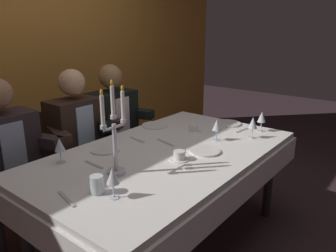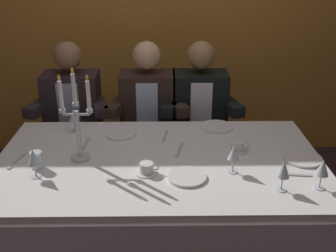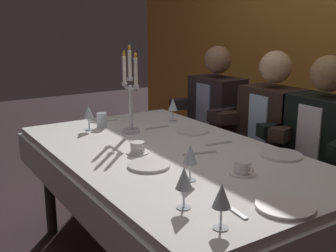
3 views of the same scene
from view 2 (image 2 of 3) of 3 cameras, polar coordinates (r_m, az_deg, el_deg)
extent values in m
cube|color=#CB8232|center=(3.77, -1.20, 15.95)|extent=(6.00, 0.12, 2.70)
cube|color=silver|center=(2.37, -1.30, -5.06)|extent=(1.90, 1.10, 0.04)
cube|color=silver|center=(2.43, -1.27, -7.33)|extent=(1.94, 1.14, 0.18)
cylinder|color=#272524|center=(3.05, -17.06, -7.13)|extent=(0.07, 0.07, 0.70)
cylinder|color=#272524|center=(3.04, 14.80, -6.98)|extent=(0.07, 0.07, 0.70)
cylinder|color=silver|center=(2.41, -12.20, -4.33)|extent=(0.11, 0.11, 0.02)
cylinder|color=silver|center=(2.35, -12.51, -1.10)|extent=(0.02, 0.02, 0.28)
cylinder|color=silver|center=(2.28, -12.91, 3.01)|extent=(0.04, 0.04, 0.02)
cylinder|color=white|center=(2.25, -13.12, 5.18)|extent=(0.02, 0.02, 0.16)
ellipsoid|color=yellow|center=(2.22, -13.35, 7.58)|extent=(0.02, 0.02, 0.03)
cylinder|color=silver|center=(2.29, -11.86, 1.63)|extent=(0.07, 0.01, 0.01)
cylinder|color=silver|center=(2.28, -10.97, 2.10)|extent=(0.04, 0.04, 0.02)
cylinder|color=white|center=(2.25, -11.15, 4.26)|extent=(0.02, 0.02, 0.16)
ellipsoid|color=yellow|center=(2.22, -11.35, 6.65)|extent=(0.02, 0.02, 0.03)
cylinder|color=silver|center=(2.31, -13.68, 1.60)|extent=(0.08, 0.01, 0.01)
cylinder|color=silver|center=(2.31, -14.64, 2.05)|extent=(0.04, 0.04, 0.02)
cylinder|color=white|center=(2.28, -14.87, 4.18)|extent=(0.02, 0.02, 0.16)
ellipsoid|color=yellow|center=(2.25, -15.13, 6.54)|extent=(0.02, 0.02, 0.03)
cylinder|color=white|center=(2.68, -6.65, -1.09)|extent=(0.20, 0.20, 0.01)
cylinder|color=white|center=(2.18, 2.68, -7.18)|extent=(0.21, 0.21, 0.01)
cylinder|color=white|center=(2.48, 18.39, -4.33)|extent=(0.23, 0.23, 0.01)
cylinder|color=white|center=(2.78, 6.87, -0.09)|extent=(0.22, 0.22, 0.01)
cylinder|color=silver|center=(2.16, 15.63, -8.63)|extent=(0.06, 0.06, 0.00)
cylinder|color=silver|center=(2.13, 15.75, -7.73)|extent=(0.01, 0.01, 0.07)
cone|color=silver|center=(2.10, 15.99, -5.86)|extent=(0.07, 0.07, 0.08)
cylinder|color=#E0D172|center=(2.11, 15.91, -6.44)|extent=(0.04, 0.04, 0.03)
cylinder|color=silver|center=(2.78, -12.92, -0.71)|extent=(0.06, 0.06, 0.00)
cylinder|color=silver|center=(2.76, -12.99, 0.04)|extent=(0.01, 0.01, 0.07)
cone|color=silver|center=(2.73, -13.14, 1.58)|extent=(0.07, 0.07, 0.08)
cylinder|color=#E0D172|center=(2.74, -13.10, 1.10)|extent=(0.04, 0.04, 0.03)
cylinder|color=silver|center=(2.26, 9.07, -6.35)|extent=(0.06, 0.06, 0.00)
cylinder|color=silver|center=(2.24, 9.14, -5.47)|extent=(0.01, 0.01, 0.07)
cone|color=silver|center=(2.20, 9.27, -3.66)|extent=(0.07, 0.07, 0.08)
cylinder|color=silver|center=(2.30, -18.07, -6.77)|extent=(0.06, 0.06, 0.00)
cylinder|color=silver|center=(2.28, -18.20, -5.92)|extent=(0.01, 0.01, 0.07)
cone|color=silver|center=(2.24, -18.45, -4.14)|extent=(0.07, 0.07, 0.08)
cylinder|color=#E0D172|center=(2.25, -18.37, -4.69)|extent=(0.04, 0.04, 0.03)
cylinder|color=silver|center=(2.23, 20.52, -8.15)|extent=(0.06, 0.06, 0.00)
cylinder|color=silver|center=(2.21, 20.66, -7.28)|extent=(0.01, 0.01, 0.07)
cone|color=silver|center=(2.17, 20.97, -5.46)|extent=(0.07, 0.07, 0.08)
cylinder|color=maroon|center=(2.18, 20.87, -6.03)|extent=(0.04, 0.04, 0.03)
cylinder|color=silver|center=(2.37, -18.04, -4.57)|extent=(0.07, 0.07, 0.10)
cylinder|color=white|center=(2.49, 9.74, -3.40)|extent=(0.12, 0.12, 0.01)
cylinder|color=white|center=(2.47, 9.78, -2.77)|extent=(0.08, 0.08, 0.05)
torus|color=white|center=(2.48, 10.92, -2.69)|extent=(0.04, 0.01, 0.04)
cylinder|color=white|center=(2.22, -3.03, -6.56)|extent=(0.12, 0.12, 0.01)
cylinder|color=white|center=(2.21, -3.05, -5.88)|extent=(0.08, 0.08, 0.05)
torus|color=white|center=(2.21, -1.75, -5.81)|extent=(0.04, 0.01, 0.04)
cube|color=#B7B7BC|center=(2.64, -0.38, -1.35)|extent=(0.04, 0.17, 0.01)
cube|color=#B7B7BC|center=(2.46, 1.67, -3.33)|extent=(0.06, 0.19, 0.01)
cube|color=#B7B7BC|center=(2.59, -11.50, -2.43)|extent=(0.03, 0.17, 0.01)
cube|color=#B7B7BC|center=(2.49, -20.45, -4.64)|extent=(0.06, 0.19, 0.01)
cube|color=#B7B7BC|center=(2.31, 17.54, -6.58)|extent=(0.17, 0.04, 0.01)
cylinder|color=#272524|center=(3.35, -16.08, -6.81)|extent=(0.04, 0.04, 0.42)
cylinder|color=#272524|center=(3.28, -9.95, -6.94)|extent=(0.04, 0.04, 0.42)
cylinder|color=#272524|center=(3.66, -14.72, -3.96)|extent=(0.04, 0.04, 0.42)
cylinder|color=#272524|center=(3.59, -9.12, -4.01)|extent=(0.04, 0.04, 0.42)
cube|color=#272524|center=(3.36, -12.82, -1.94)|extent=(0.42, 0.42, 0.04)
cube|color=#272524|center=(3.44, -12.57, 3.04)|extent=(0.38, 0.04, 0.44)
cube|color=#291F22|center=(3.25, -13.27, 2.67)|extent=(0.42, 0.26, 0.54)
cube|color=#919AB4|center=(3.11, -13.81, 2.29)|extent=(0.16, 0.01, 0.40)
sphere|color=#926548|center=(3.13, -13.97, 9.60)|extent=(0.21, 0.21, 0.21)
cube|color=#291F22|center=(3.20, -17.55, 2.62)|extent=(0.19, 0.34, 0.08)
cube|color=#291F22|center=(3.10, -9.73, 2.75)|extent=(0.19, 0.34, 0.08)
cylinder|color=#272524|center=(3.25, -5.98, -6.98)|extent=(0.04, 0.04, 0.42)
cylinder|color=#272524|center=(3.24, 0.43, -6.97)|extent=(0.04, 0.04, 0.42)
cylinder|color=#272524|center=(3.56, -5.50, -4.01)|extent=(0.04, 0.04, 0.42)
cylinder|color=#272524|center=(3.55, 0.31, -4.00)|extent=(0.04, 0.04, 0.42)
cube|color=#272524|center=(3.29, -2.76, -1.93)|extent=(0.42, 0.42, 0.04)
cube|color=#272524|center=(3.37, -2.74, 3.16)|extent=(0.38, 0.04, 0.44)
cube|color=#31211B|center=(3.17, -2.86, 2.79)|extent=(0.42, 0.26, 0.54)
cube|color=silver|center=(3.04, -2.96, 2.41)|extent=(0.16, 0.01, 0.40)
sphere|color=#DCA97D|center=(3.05, -3.02, 9.91)|extent=(0.21, 0.21, 0.21)
cube|color=#31211B|center=(3.08, -7.04, 2.78)|extent=(0.19, 0.34, 0.08)
cube|color=#31211B|center=(3.06, 1.18, 2.84)|extent=(0.19, 0.34, 0.08)
cylinder|color=#272524|center=(3.24, 1.23, -6.97)|extent=(0.04, 0.04, 0.42)
cylinder|color=#272524|center=(3.27, 7.60, -6.86)|extent=(0.04, 0.04, 0.42)
cylinder|color=#272524|center=(3.55, 1.04, -3.99)|extent=(0.04, 0.04, 0.42)
cylinder|color=#272524|center=(3.58, 6.82, -3.93)|extent=(0.04, 0.04, 0.42)
cube|color=#272524|center=(3.30, 4.29, -1.88)|extent=(0.42, 0.42, 0.04)
cube|color=#272524|center=(3.38, 4.15, 3.19)|extent=(0.38, 0.04, 0.44)
cube|color=black|center=(3.18, 4.45, 2.82)|extent=(0.42, 0.26, 0.54)
cube|color=white|center=(3.05, 4.68, 2.44)|extent=(0.16, 0.01, 0.40)
sphere|color=#9F7148|center=(3.06, 4.69, 9.92)|extent=(0.21, 0.21, 0.21)
cube|color=black|center=(3.06, 0.53, 2.84)|extent=(0.19, 0.34, 0.08)
cube|color=black|center=(3.10, 8.68, 2.85)|extent=(0.19, 0.34, 0.08)
camera|label=1|loc=(1.85, -64.37, 0.65)|focal=35.11mm
camera|label=3|loc=(2.06, 60.43, -0.63)|focal=44.90mm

